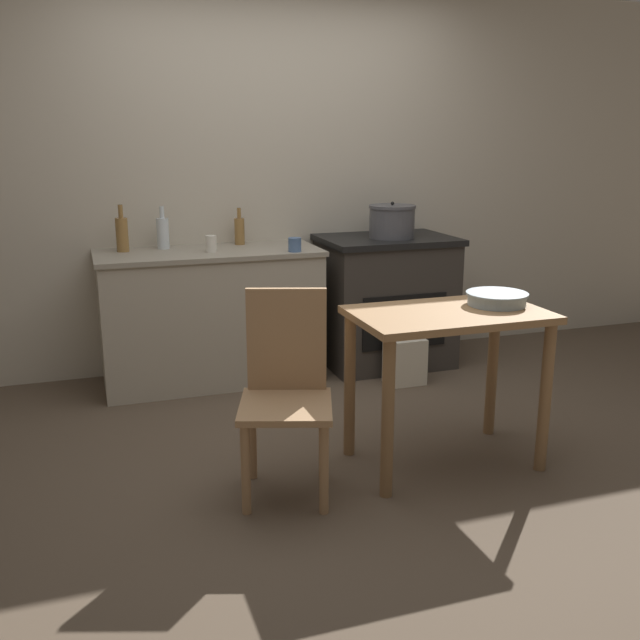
{
  "coord_description": "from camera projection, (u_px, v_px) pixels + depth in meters",
  "views": [
    {
      "loc": [
        -1.25,
        -3.2,
        1.57
      ],
      "look_at": [
        0.0,
        0.46,
        0.56
      ],
      "focal_mm": 40.0,
      "sensor_mm": 36.0,
      "label": 1
    }
  ],
  "objects": [
    {
      "name": "mixing_bowl_large",
      "position": [
        497.0,
        298.0,
        3.45
      ],
      "size": [
        0.3,
        0.3,
        0.06
      ],
      "color": "#93A8B2",
      "rests_on": "work_table"
    },
    {
      "name": "flour_sack",
      "position": [
        405.0,
        361.0,
        4.61
      ],
      "size": [
        0.24,
        0.17,
        0.3
      ],
      "primitive_type": "cube",
      "color": "beige",
      "rests_on": "ground_plane"
    },
    {
      "name": "bottle_far_left",
      "position": [
        163.0,
        232.0,
        4.54
      ],
      "size": [
        0.08,
        0.08,
        0.27
      ],
      "color": "silver",
      "rests_on": "counter_cabinet"
    },
    {
      "name": "chair",
      "position": [
        286.0,
        388.0,
        3.16
      ],
      "size": [
        0.51,
        0.51,
        0.91
      ],
      "rotation": [
        0.0,
        0.0,
        -0.32
      ],
      "color": "#A87F56",
      "rests_on": "ground_plane"
    },
    {
      "name": "stock_pot",
      "position": [
        392.0,
        221.0,
        4.78
      ],
      "size": [
        0.32,
        0.32,
        0.24
      ],
      "color": "#4C4C51",
      "rests_on": "stove"
    },
    {
      "name": "cup_center",
      "position": [
        295.0,
        245.0,
        4.44
      ],
      "size": [
        0.08,
        0.08,
        0.09
      ],
      "primitive_type": "cylinder",
      "color": "#4C6B99",
      "rests_on": "counter_cabinet"
    },
    {
      "name": "work_table",
      "position": [
        447.0,
        341.0,
        3.38
      ],
      "size": [
        0.91,
        0.56,
        0.77
      ],
      "color": "#997047",
      "rests_on": "ground_plane"
    },
    {
      "name": "cup_center_left",
      "position": [
        211.0,
        244.0,
        4.42
      ],
      "size": [
        0.07,
        0.07,
        0.1
      ],
      "primitive_type": "cylinder",
      "color": "silver",
      "rests_on": "counter_cabinet"
    },
    {
      "name": "stove",
      "position": [
        385.0,
        301.0,
        4.96
      ],
      "size": [
        0.89,
        0.67,
        0.9
      ],
      "color": "#38332D",
      "rests_on": "ground_plane"
    },
    {
      "name": "bottle_mid_left",
      "position": [
        239.0,
        230.0,
        4.72
      ],
      "size": [
        0.07,
        0.07,
        0.24
      ],
      "color": "olive",
      "rests_on": "counter_cabinet"
    },
    {
      "name": "counter_cabinet",
      "position": [
        211.0,
        316.0,
        4.61
      ],
      "size": [
        1.41,
        0.62,
        0.86
      ],
      "color": "#B2A893",
      "rests_on": "ground_plane"
    },
    {
      "name": "ground_plane",
      "position": [
        349.0,
        445.0,
        3.72
      ],
      "size": [
        14.0,
        14.0,
        0.0
      ],
      "primitive_type": "plane",
      "color": "brown"
    },
    {
      "name": "bottle_left",
      "position": [
        122.0,
        234.0,
        4.42
      ],
      "size": [
        0.08,
        0.08,
        0.29
      ],
      "color": "olive",
      "rests_on": "counter_cabinet"
    },
    {
      "name": "wall_back",
      "position": [
        267.0,
        179.0,
        4.85
      ],
      "size": [
        8.0,
        0.07,
        2.55
      ],
      "color": "beige",
      "rests_on": "ground_plane"
    }
  ]
}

